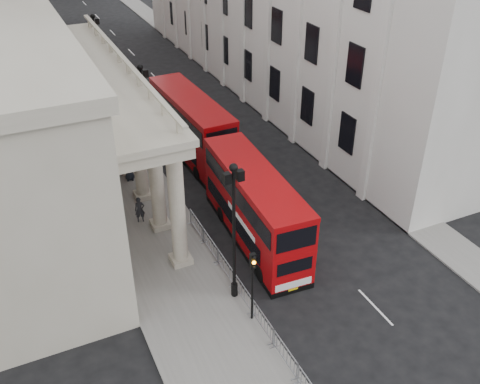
{
  "coord_description": "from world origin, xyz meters",
  "views": [
    {
      "loc": [
        -9.69,
        -16.23,
        20.66
      ],
      "look_at": [
        2.41,
        9.72,
        2.84
      ],
      "focal_mm": 40.0,
      "sensor_mm": 36.0,
      "label": 1
    }
  ],
  "objects": [
    {
      "name": "sidewalk_east",
      "position": [
        13.5,
        30.0,
        0.06
      ],
      "size": [
        3.0,
        140.0,
        0.12
      ],
      "primitive_type": "cube",
      "color": "slate",
      "rests_on": "ground"
    },
    {
      "name": "bus_far",
      "position": [
        3.32,
        20.89,
        2.6
      ],
      "size": [
        3.2,
        11.63,
        4.98
      ],
      "rotation": [
        0.0,
        0.0,
        0.04
      ],
      "color": "#930609",
      "rests_on": "ground"
    },
    {
      "name": "portico_building",
      "position": [
        -10.5,
        18.0,
        6.0
      ],
      "size": [
        9.0,
        28.0,
        12.0
      ],
      "primitive_type": "cube",
      "color": "#A19A87",
      "rests_on": "ground"
    },
    {
      "name": "lamp_post_north",
      "position": [
        -0.6,
        36.0,
        4.91
      ],
      "size": [
        1.05,
        0.44,
        8.32
      ],
      "color": "black",
      "rests_on": "sidewalk_west"
    },
    {
      "name": "sidewalk_west",
      "position": [
        -3.0,
        30.0,
        0.06
      ],
      "size": [
        6.0,
        140.0,
        0.12
      ],
      "primitive_type": "cube",
      "color": "slate",
      "rests_on": "ground"
    },
    {
      "name": "traffic_light",
      "position": [
        -0.5,
        1.98,
        3.11
      ],
      "size": [
        0.28,
        0.33,
        4.3
      ],
      "color": "black",
      "rests_on": "sidewalk_west"
    },
    {
      "name": "pedestrian_b",
      "position": [
        -4.89,
        17.14,
        0.93
      ],
      "size": [
        0.95,
        0.84,
        1.61
      ],
      "primitive_type": "imported",
      "rotation": [
        0.0,
        0.0,
        3.49
      ],
      "color": "black",
      "rests_on": "sidewalk_west"
    },
    {
      "name": "ground",
      "position": [
        0.0,
        0.0,
        0.0
      ],
      "size": [
        260.0,
        260.0,
        0.0
      ],
      "primitive_type": "plane",
      "color": "black",
      "rests_on": "ground"
    },
    {
      "name": "kerb",
      "position": [
        -0.05,
        30.0,
        0.07
      ],
      "size": [
        0.2,
        140.0,
        0.14
      ],
      "primitive_type": "cube",
      "color": "slate",
      "rests_on": "ground"
    },
    {
      "name": "pedestrian_c",
      "position": [
        -2.53,
        18.78,
        1.06
      ],
      "size": [
        1.01,
        0.76,
        1.88
      ],
      "primitive_type": "imported",
      "rotation": [
        0.0,
        0.0,
        6.09
      ],
      "color": "black",
      "rests_on": "sidewalk_west"
    },
    {
      "name": "lamp_post_mid",
      "position": [
        -0.6,
        20.0,
        4.91
      ],
      "size": [
        1.05,
        0.44,
        8.32
      ],
      "color": "black",
      "rests_on": "sidewalk_west"
    },
    {
      "name": "bus_near",
      "position": [
        2.77,
        8.36,
        2.52
      ],
      "size": [
        3.31,
        11.31,
        4.82
      ],
      "rotation": [
        0.0,
        0.0,
        -0.06
      ],
      "color": "#9D070A",
      "rests_on": "ground"
    },
    {
      "name": "crowd_barriers",
      "position": [
        -0.35,
        2.23,
        0.67
      ],
      "size": [
        0.5,
        18.75,
        1.1
      ],
      "color": "gray",
      "rests_on": "sidewalk_west"
    },
    {
      "name": "lamp_post_south",
      "position": [
        -0.6,
        4.0,
        4.91
      ],
      "size": [
        1.05,
        0.44,
        8.32
      ],
      "color": "black",
      "rests_on": "sidewalk_west"
    },
    {
      "name": "pedestrian_a",
      "position": [
        -3.31,
        13.14,
        1.02
      ],
      "size": [
        0.72,
        0.53,
        1.8
      ],
      "primitive_type": "imported",
      "rotation": [
        0.0,
        0.0,
        -0.16
      ],
      "color": "#222327",
      "rests_on": "sidewalk_west"
    }
  ]
}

